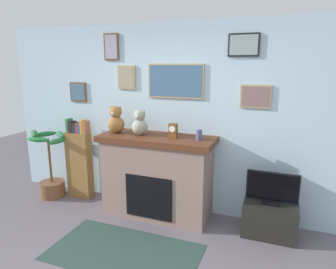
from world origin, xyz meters
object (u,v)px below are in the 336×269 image
object	(u,v)px
bookshelf	(79,161)
television	(272,189)
mantel_clock	(173,131)
candle_jar	(199,135)
teddy_bear_brown	(140,124)
potted_plant	(51,174)
teddy_bear_cream	(116,121)
fireplace	(157,175)
tv_stand	(270,219)

from	to	relation	value
bookshelf	television	xyz separation A→B (m)	(2.85, -0.10, 0.02)
bookshelf	mantel_clock	bearing A→B (deg)	-3.93
candle_jar	teddy_bear_brown	size ratio (longest dim) A/B	0.40
bookshelf	teddy_bear_brown	size ratio (longest dim) A/B	3.64
potted_plant	mantel_clock	distance (m)	2.19
television	teddy_bear_cream	bearing A→B (deg)	-179.81
fireplace	mantel_clock	world-z (taller)	mantel_clock
bookshelf	teddy_bear_brown	distance (m)	1.32
teddy_bear_cream	teddy_bear_brown	size ratio (longest dim) A/B	1.09
bookshelf	mantel_clock	distance (m)	1.72
mantel_clock	candle_jar	bearing A→B (deg)	0.19
potted_plant	candle_jar	bearing A→B (deg)	1.28
television	mantel_clock	bearing A→B (deg)	-179.65
teddy_bear_brown	tv_stand	bearing A→B (deg)	0.28
fireplace	candle_jar	size ratio (longest dim) A/B	11.47
candle_jar	television	bearing A→B (deg)	0.41
bookshelf	tv_stand	world-z (taller)	bookshelf
potted_plant	candle_jar	xyz separation A→B (m)	(2.37, 0.05, 0.82)
bookshelf	potted_plant	xyz separation A→B (m)	(-0.43, -0.16, -0.21)
candle_jar	teddy_bear_cream	xyz separation A→B (m)	(-1.18, -0.00, 0.10)
candle_jar	teddy_bear_brown	world-z (taller)	teddy_bear_brown
tv_stand	mantel_clock	size ratio (longest dim) A/B	3.38
mantel_clock	teddy_bear_brown	xyz separation A→B (m)	(-0.48, 0.00, 0.06)
candle_jar	potted_plant	bearing A→B (deg)	-178.72
fireplace	bookshelf	bearing A→B (deg)	176.18
potted_plant	teddy_bear_brown	distance (m)	1.79
tv_stand	candle_jar	world-z (taller)	candle_jar
fireplace	potted_plant	size ratio (longest dim) A/B	1.43
fireplace	candle_jar	xyz separation A→B (m)	(0.58, -0.02, 0.62)
fireplace	mantel_clock	size ratio (longest dim) A/B	8.29
television	candle_jar	distance (m)	1.08
fireplace	bookshelf	size ratio (longest dim) A/B	1.25
potted_plant	tv_stand	world-z (taller)	potted_plant
fireplace	bookshelf	world-z (taller)	bookshelf
bookshelf	television	world-z (taller)	bookshelf
bookshelf	potted_plant	distance (m)	0.51
bookshelf	teddy_bear_cream	size ratio (longest dim) A/B	3.35
television	candle_jar	bearing A→B (deg)	-179.59
teddy_bear_cream	teddy_bear_brown	bearing A→B (deg)	0.01
mantel_clock	teddy_bear_brown	distance (m)	0.48
mantel_clock	teddy_bear_cream	bearing A→B (deg)	179.96
potted_plant	television	xyz separation A→B (m)	(3.28, 0.06, 0.24)
bookshelf	candle_jar	size ratio (longest dim) A/B	9.21
fireplace	mantel_clock	xyz separation A→B (m)	(0.24, -0.02, 0.65)
teddy_bear_brown	potted_plant	bearing A→B (deg)	-178.06
fireplace	teddy_bear_brown	distance (m)	0.75
potted_plant	mantel_clock	world-z (taller)	mantel_clock
mantel_clock	teddy_bear_cream	xyz separation A→B (m)	(-0.84, 0.00, 0.07)
candle_jar	teddy_bear_cream	bearing A→B (deg)	-179.98
tv_stand	television	bearing A→B (deg)	-90.00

